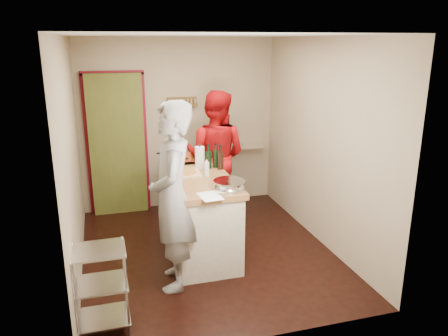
{
  "coord_description": "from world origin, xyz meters",
  "views": [
    {
      "loc": [
        -1.17,
        -4.83,
        2.55
      ],
      "look_at": [
        0.22,
        0.0,
        1.07
      ],
      "focal_mm": 35.0,
      "sensor_mm": 36.0,
      "label": 1
    }
  ],
  "objects": [
    {
      "name": "stove",
      "position": [
        0.05,
        1.42,
        0.45
      ],
      "size": [
        0.6,
        0.63,
        1.0
      ],
      "color": "black",
      "rests_on": "ground"
    },
    {
      "name": "island",
      "position": [
        -0.1,
        -0.09,
        0.52
      ],
      "size": [
        0.78,
        1.4,
        1.29
      ],
      "color": "beige",
      "rests_on": "ground"
    },
    {
      "name": "person_red",
      "position": [
        0.4,
        1.06,
        0.94
      ],
      "size": [
        1.16,
        1.09,
        1.89
      ],
      "primitive_type": "imported",
      "rotation": [
        0.0,
        0.0,
        2.58
      ],
      "color": "#AF0B0F",
      "rests_on": "ground"
    },
    {
      "name": "left_wall",
      "position": [
        -1.5,
        0.0,
        1.3
      ],
      "size": [
        0.04,
        3.5,
        2.6
      ],
      "primitive_type": "cube",
      "color": "tan",
      "rests_on": "ground"
    },
    {
      "name": "wire_shelving",
      "position": [
        -1.28,
        -1.2,
        0.44
      ],
      "size": [
        0.48,
        0.4,
        0.8
      ],
      "color": "silver",
      "rests_on": "ground"
    },
    {
      "name": "floor",
      "position": [
        0.0,
        0.0,
        0.0
      ],
      "size": [
        3.5,
        3.5,
        0.0
      ],
      "primitive_type": "plane",
      "color": "black",
      "rests_on": "ground"
    },
    {
      "name": "right_wall",
      "position": [
        1.5,
        0.0,
        1.3
      ],
      "size": [
        0.04,
        3.5,
        2.6
      ],
      "primitive_type": "cube",
      "color": "tan",
      "rests_on": "ground"
    },
    {
      "name": "person_stripe",
      "position": [
        -0.51,
        -0.62,
        0.99
      ],
      "size": [
        0.59,
        0.79,
        1.99
      ],
      "primitive_type": "imported",
      "rotation": [
        0.0,
        0.0,
        -1.73
      ],
      "color": "#B9B9BF",
      "rests_on": "ground"
    },
    {
      "name": "ceiling",
      "position": [
        0.0,
        0.0,
        2.61
      ],
      "size": [
        3.0,
        3.5,
        0.02
      ],
      "primitive_type": "cube",
      "color": "white",
      "rests_on": "back_wall"
    },
    {
      "name": "back_wall",
      "position": [
        -0.64,
        1.78,
        1.13
      ],
      "size": [
        3.0,
        0.44,
        2.6
      ],
      "color": "tan",
      "rests_on": "ground"
    }
  ]
}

